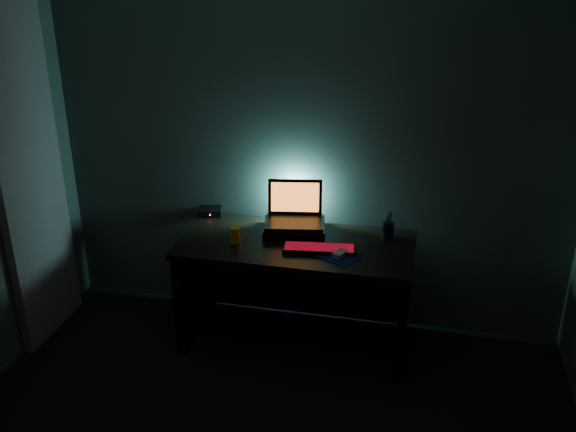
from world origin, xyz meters
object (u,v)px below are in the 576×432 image
object	(u,v)px
pen_cup	(388,230)
juice_glass	(235,235)
mouse	(340,254)
keyboard	(319,249)
laptop	(295,212)
router	(210,212)

from	to	relation	value
pen_cup	juice_glass	distance (m)	0.99
mouse	juice_glass	xyz separation A→B (m)	(-0.68, 0.04, 0.04)
mouse	keyboard	bearing A→B (deg)	-176.24
laptop	router	size ratio (longest dim) A/B	2.32
laptop	juice_glass	size ratio (longest dim) A/B	3.88
keyboard	juice_glass	bearing A→B (deg)	173.77
keyboard	juice_glass	xyz separation A→B (m)	(-0.54, -0.01, 0.04)
router	mouse	bearing A→B (deg)	-39.34
mouse	router	world-z (taller)	router
laptop	mouse	distance (m)	0.50
pen_cup	mouse	bearing A→B (deg)	-128.43
mouse	router	bearing A→B (deg)	-179.38
keyboard	juice_glass	distance (m)	0.54
router	juice_glass	bearing A→B (deg)	-67.75
keyboard	mouse	size ratio (longest dim) A/B	4.82
juice_glass	router	distance (m)	0.50
pen_cup	laptop	bearing A→B (deg)	179.22
pen_cup	router	distance (m)	1.25
pen_cup	router	size ratio (longest dim) A/B	0.58
keyboard	pen_cup	size ratio (longest dim) A/B	4.39
pen_cup	router	world-z (taller)	pen_cup
mouse	juice_glass	bearing A→B (deg)	-158.96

